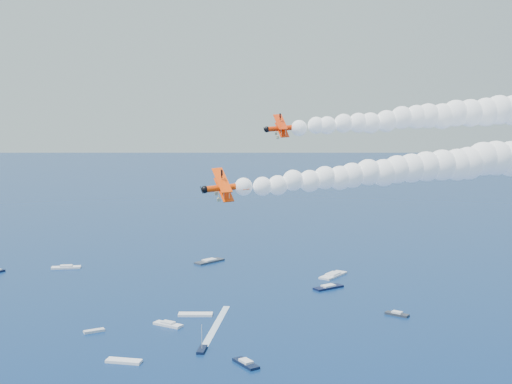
{
  "coord_description": "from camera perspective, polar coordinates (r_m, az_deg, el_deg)",
  "views": [
    {
      "loc": [
        8.58,
        -84.94,
        62.31
      ],
      "look_at": [
        4.22,
        27.86,
        48.72
      ],
      "focal_mm": 47.96,
      "sensor_mm": 36.0,
      "label": 1
    }
  ],
  "objects": [
    {
      "name": "boat_wakes",
      "position": [
        178.89,
        10.05,
        -13.62
      ],
      "size": [
        107.23,
        76.75,
        0.04
      ],
      "color": "white",
      "rests_on": "ground"
    },
    {
      "name": "biplane_lead",
      "position": [
        120.6,
        2.28,
        5.34
      ],
      "size": [
        7.75,
        9.33,
        7.12
      ],
      "primitive_type": null,
      "rotation": [
        -0.34,
        0.07,
        3.28
      ],
      "color": "red"
    },
    {
      "name": "biplane_trail",
      "position": [
        106.1,
        -2.58,
        0.37
      ],
      "size": [
        9.49,
        11.13,
        8.13
      ],
      "primitive_type": null,
      "rotation": [
        -0.37,
        0.07,
        3.41
      ],
      "color": "#FA4005"
    },
    {
      "name": "smoke_trail_trail",
      "position": [
        114.27,
        11.2,
        1.77
      ],
      "size": [
        57.09,
        33.06,
        10.43
      ],
      "primitive_type": null,
      "rotation": [
        0.0,
        0.0,
        3.41
      ],
      "color": "white"
    },
    {
      "name": "spectator_boats",
      "position": [
        207.91,
        1.12,
        -10.47
      ],
      "size": [
        215.75,
        179.55,
        0.7
      ],
      "color": "black",
      "rests_on": "ground"
    },
    {
      "name": "smoke_trail_lead",
      "position": [
        127.43,
        14.79,
        6.14
      ],
      "size": [
        56.46,
        20.66,
        10.43
      ],
      "primitive_type": null,
      "rotation": [
        0.0,
        0.0,
        3.28
      ],
      "color": "white"
    }
  ]
}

